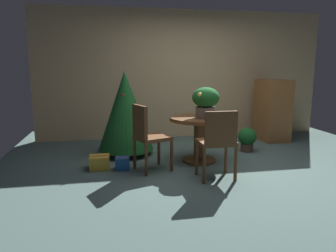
% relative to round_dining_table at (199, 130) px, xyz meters
% --- Properties ---
extents(ground_plane, '(6.60, 6.60, 0.00)m').
position_rel_round_dining_table_xyz_m(ground_plane, '(0.19, -0.31, -0.50)').
color(ground_plane, '#4C6660').
extents(back_wall_panel, '(6.00, 0.10, 2.60)m').
position_rel_round_dining_table_xyz_m(back_wall_panel, '(0.19, 1.89, 0.80)').
color(back_wall_panel, tan).
rests_on(back_wall_panel, ground_plane).
extents(round_dining_table, '(0.92, 0.92, 0.70)m').
position_rel_round_dining_table_xyz_m(round_dining_table, '(0.00, 0.00, 0.00)').
color(round_dining_table, brown).
rests_on(round_dining_table, ground_plane).
extents(flower_vase, '(0.41, 0.41, 0.46)m').
position_rel_round_dining_table_xyz_m(flower_vase, '(0.07, -0.07, 0.46)').
color(flower_vase, '#665B51').
rests_on(flower_vase, round_dining_table).
extents(wooden_chair_near, '(0.46, 0.39, 0.92)m').
position_rel_round_dining_table_xyz_m(wooden_chair_near, '(0.00, -0.84, 0.03)').
color(wooden_chair_near, brown).
rests_on(wooden_chair_near, ground_plane).
extents(wooden_chair_left_near, '(0.56, 0.54, 0.95)m').
position_rel_round_dining_table_xyz_m(wooden_chair_left_near, '(-0.84, -0.31, 0.03)').
color(wooden_chair_left_near, brown).
rests_on(wooden_chair_left_near, ground_plane).
extents(holiday_tree, '(0.92, 0.92, 1.40)m').
position_rel_round_dining_table_xyz_m(holiday_tree, '(-1.09, 0.63, 0.24)').
color(holiday_tree, brown).
rests_on(holiday_tree, ground_plane).
extents(gift_box_gold, '(0.29, 0.26, 0.19)m').
position_rel_round_dining_table_xyz_m(gift_box_gold, '(-1.52, -0.08, -0.40)').
color(gift_box_gold, gold).
rests_on(gift_box_gold, ground_plane).
extents(gift_box_blue, '(0.21, 0.20, 0.18)m').
position_rel_round_dining_table_xyz_m(gift_box_blue, '(-1.20, -0.18, -0.41)').
color(gift_box_blue, '#1E569E').
rests_on(gift_box_blue, ground_plane).
extents(wooden_cabinet, '(0.53, 0.70, 1.21)m').
position_rel_round_dining_table_xyz_m(wooden_cabinet, '(1.87, 1.19, 0.11)').
color(wooden_cabinet, brown).
rests_on(wooden_cabinet, ground_plane).
extents(potted_plant, '(0.31, 0.31, 0.42)m').
position_rel_round_dining_table_xyz_m(potted_plant, '(0.99, 0.42, -0.27)').
color(potted_plant, '#4C382D').
rests_on(potted_plant, ground_plane).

